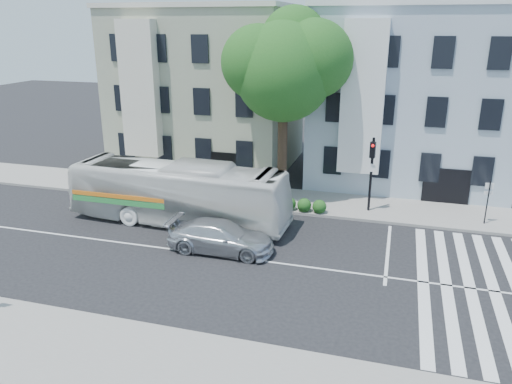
% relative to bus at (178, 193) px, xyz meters
% --- Properties ---
extents(ground, '(120.00, 120.00, 0.00)m').
position_rel_bus_xyz_m(ground, '(4.32, -3.21, -1.64)').
color(ground, black).
rests_on(ground, ground).
extents(sidewalk_far, '(80.00, 4.00, 0.15)m').
position_rel_bus_xyz_m(sidewalk_far, '(4.32, 4.79, -1.57)').
color(sidewalk_far, gray).
rests_on(sidewalk_far, ground).
extents(sidewalk_near, '(80.00, 4.00, 0.15)m').
position_rel_bus_xyz_m(sidewalk_near, '(4.32, -11.21, -1.57)').
color(sidewalk_near, gray).
rests_on(sidewalk_near, ground).
extents(building_left, '(12.00, 10.00, 11.00)m').
position_rel_bus_xyz_m(building_left, '(-2.68, 11.79, 3.86)').
color(building_left, gray).
rests_on(building_left, ground).
extents(building_right, '(12.00, 10.00, 11.00)m').
position_rel_bus_xyz_m(building_right, '(11.32, 11.79, 3.86)').
color(building_right, '#9FB4BD').
rests_on(building_right, ground).
extents(street_tree, '(7.30, 5.90, 11.10)m').
position_rel_bus_xyz_m(street_tree, '(4.38, 5.53, 6.19)').
color(street_tree, '#2D2116').
rests_on(street_tree, ground).
extents(bus, '(3.19, 11.89, 3.29)m').
position_rel_bus_xyz_m(bus, '(0.00, 0.00, 0.00)').
color(bus, silver).
rests_on(bus, ground).
extents(sedan, '(2.04, 4.99, 1.45)m').
position_rel_bus_xyz_m(sedan, '(3.32, -2.72, -0.92)').
color(sedan, silver).
rests_on(sedan, ground).
extents(hedge, '(8.54, 1.42, 0.70)m').
position_rel_bus_xyz_m(hedge, '(2.73, 3.09, -1.14)').
color(hedge, '#29561C').
rests_on(hedge, sidewalk_far).
extents(traffic_signal, '(0.45, 0.53, 4.29)m').
position_rel_bus_xyz_m(traffic_signal, '(9.56, 4.15, 1.13)').
color(traffic_signal, black).
rests_on(traffic_signal, ground).
extents(far_sign_pole, '(0.43, 0.18, 2.35)m').
position_rel_bus_xyz_m(far_sign_pole, '(15.53, 3.99, 0.01)').
color(far_sign_pole, black).
rests_on(far_sign_pole, sidewalk_far).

